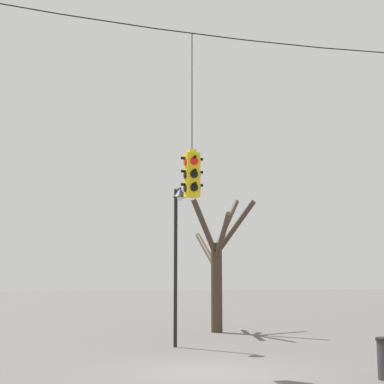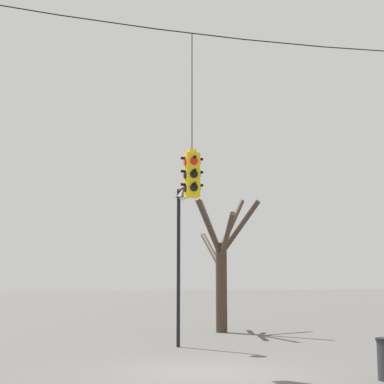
% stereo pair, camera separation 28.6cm
% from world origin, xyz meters
% --- Properties ---
extents(ground_plane, '(200.00, 200.00, 0.00)m').
position_xyz_m(ground_plane, '(0.00, 0.00, 0.00)').
color(ground_plane, '#565451').
extents(span_wire, '(16.99, 0.03, 0.39)m').
position_xyz_m(span_wire, '(0.00, 0.34, 8.73)').
color(span_wire, black).
extents(traffic_light_near_right_pole, '(0.58, 0.58, 4.36)m').
position_xyz_m(traffic_light_near_right_pole, '(-0.20, 0.34, 4.85)').
color(traffic_light_near_right_pole, yellow).
extents(street_lamp, '(0.50, 0.85, 5.22)m').
position_xyz_m(street_lamp, '(0.75, 5.00, 3.90)').
color(street_lamp, black).
rests_on(street_lamp, ground_plane).
extents(bare_tree, '(3.41, 5.09, 5.93)m').
position_xyz_m(bare_tree, '(3.91, 10.10, 3.04)').
color(bare_tree, '#423326').
rests_on(bare_tree, ground_plane).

